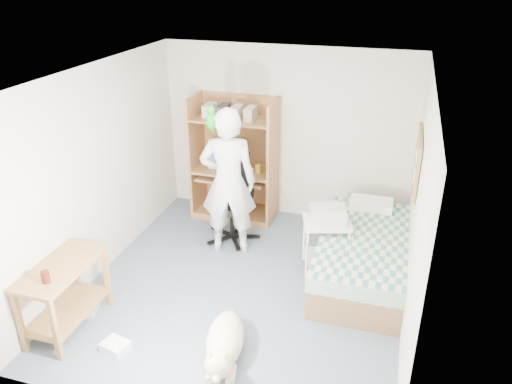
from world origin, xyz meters
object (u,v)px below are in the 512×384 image
side_desk (64,287)px  dog (224,343)px  person (228,182)px  office_chair (232,210)px  printer_cart (326,237)px  bed (363,255)px  computer_hutch (235,164)px

side_desk → dog: bearing=0.9°
dog → side_desk: bearing=168.9°
person → dog: person is taller
office_chair → printer_cart: office_chair is taller
bed → side_desk: bearing=-147.5°
office_chair → printer_cart: 1.42m
side_desk → office_chair: office_chair is taller
bed → person: size_ratio=1.04×
side_desk → person: bearing=60.8°
bed → side_desk: 3.39m
person → printer_cart: 1.40m
side_desk → office_chair: (1.03, 2.27, -0.08)m
office_chair → printer_cart: size_ratio=1.75×
computer_hutch → person: person is taller
dog → computer_hutch: bearing=94.6°
computer_hutch → dog: size_ratio=1.62×
computer_hutch → bed: computer_hutch is taller
computer_hutch → printer_cart: computer_hutch is taller
office_chair → dog: (0.69, -2.25, -0.23)m
side_desk → dog: side_desk is taller
person → dog: 2.18m
office_chair → dog: 2.36m
side_desk → office_chair: size_ratio=0.85×
computer_hutch → dog: bearing=-73.4°
computer_hutch → side_desk: (-0.85, -2.94, -0.33)m
side_desk → dog: 1.75m
side_desk → person: (1.09, 1.96, 0.48)m
computer_hutch → printer_cart: bearing=-35.1°
printer_cart → dog: bearing=-126.4°
office_chair → person: person is taller
bed → person: 1.89m
computer_hutch → bed: (2.00, -1.12, -0.53)m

